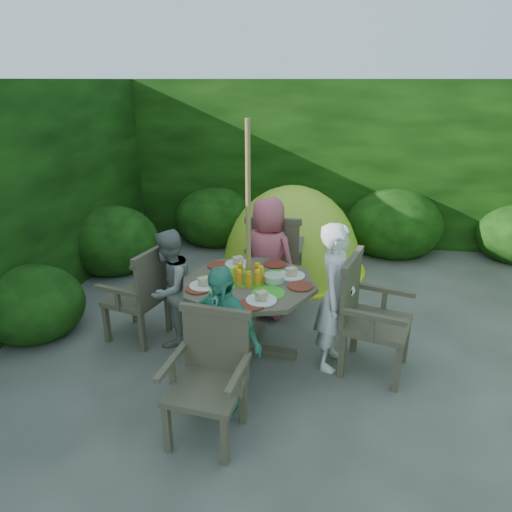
% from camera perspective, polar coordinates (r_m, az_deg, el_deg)
% --- Properties ---
extents(ground, '(60.00, 60.00, 0.00)m').
position_cam_1_polar(ground, '(4.36, 12.89, -14.25)').
color(ground, '#4C4843').
rests_on(ground, ground).
extents(hedge_enclosure, '(9.00, 9.00, 2.50)m').
position_cam_1_polar(hedge_enclosure, '(5.06, 13.45, 6.43)').
color(hedge_enclosure, black).
rests_on(hedge_enclosure, ground).
extents(patio_table, '(1.39, 1.39, 0.90)m').
position_cam_1_polar(patio_table, '(4.26, -0.86, -4.64)').
color(patio_table, '#42392B').
rests_on(patio_table, ground).
extents(parasol_pole, '(0.05, 0.05, 2.20)m').
position_cam_1_polar(parasol_pole, '(4.08, -0.96, 1.27)').
color(parasol_pole, olive).
rests_on(parasol_pole, ground).
extents(garden_chair_right, '(0.69, 0.74, 1.03)m').
position_cam_1_polar(garden_chair_right, '(4.20, 13.79, -7.06)').
color(garden_chair_right, '#42392B').
rests_on(garden_chair_right, ground).
extents(garden_chair_left, '(0.63, 0.67, 0.95)m').
position_cam_1_polar(garden_chair_left, '(4.69, -14.04, -4.52)').
color(garden_chair_left, '#42392B').
rests_on(garden_chair_left, ground).
extents(garden_chair_back, '(0.64, 0.58, 1.05)m').
position_cam_1_polar(garden_chair_back, '(5.26, 2.29, -0.33)').
color(garden_chair_back, '#42392B').
rests_on(garden_chair_back, ground).
extents(garden_chair_front, '(0.60, 0.55, 0.92)m').
position_cam_1_polar(garden_chair_front, '(3.44, -5.84, -14.51)').
color(garden_chair_front, '#42392B').
rests_on(garden_chair_front, ground).
extents(child_right, '(0.44, 0.57, 1.37)m').
position_cam_1_polar(child_right, '(4.12, 9.91, -5.11)').
color(child_right, white).
rests_on(child_right, ground).
extents(child_left, '(0.52, 0.63, 1.18)m').
position_cam_1_polar(child_left, '(4.54, -10.73, -3.98)').
color(child_left, gray).
rests_on(child_left, ground).
extents(child_back, '(0.78, 0.65, 1.35)m').
position_cam_1_polar(child_back, '(4.96, 1.50, -0.28)').
color(child_back, '#D25767').
rests_on(child_back, ground).
extents(child_front, '(0.78, 0.55, 1.22)m').
position_cam_1_polar(child_front, '(3.60, -4.31, -10.32)').
color(child_front, '#46A586').
rests_on(child_front, ground).
extents(dome_tent, '(2.28, 2.28, 2.34)m').
position_cam_1_polar(dome_tent, '(6.47, 4.44, -1.50)').
color(dome_tent, '#B3DC2A').
rests_on(dome_tent, ground).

